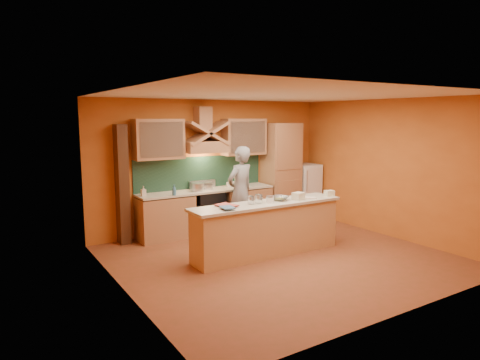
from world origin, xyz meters
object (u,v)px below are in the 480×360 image
person (240,191)px  fridge (305,191)px  stove (207,211)px  kitchen_scale (270,200)px  mixing_bowl (280,198)px

person → fridge: bearing=178.8°
stove → kitchen_scale: kitchen_scale is taller
kitchen_scale → mixing_bowl: 0.27m
stove → mixing_bowl: size_ratio=2.90×
fridge → person: person is taller
stove → mixing_bowl: bearing=-74.7°
fridge → person: (-2.23, -0.58, 0.27)m
fridge → person: bearing=-165.5°
stove → person: (0.47, -0.58, 0.47)m
fridge → kitchen_scale: fridge is taller
kitchen_scale → stove: bearing=121.7°
person → mixing_bowl: bearing=76.2°
fridge → kitchen_scale: size_ratio=11.21×
fridge → person: 2.32m
fridge → kitchen_scale: (-2.45, -1.91, 0.34)m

